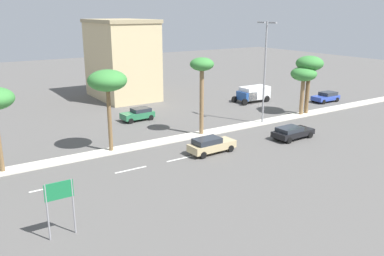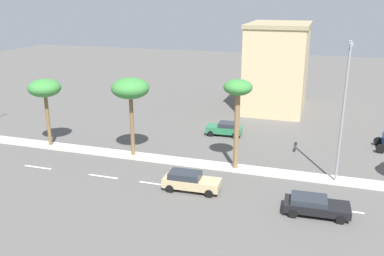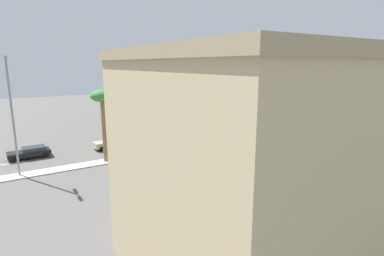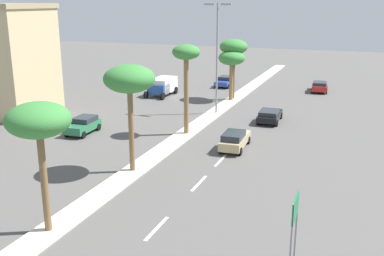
# 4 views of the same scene
# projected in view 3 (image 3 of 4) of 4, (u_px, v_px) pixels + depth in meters

# --- Properties ---
(ground_plane) EXTENTS (160.00, 160.00, 0.00)m
(ground_plane) POSITION_uv_depth(u_px,v_px,m) (107.00, 162.00, 34.48)
(ground_plane) COLOR #565451
(median_curb) EXTENTS (1.80, 79.36, 0.12)m
(median_curb) POSITION_uv_depth(u_px,v_px,m) (18.00, 176.00, 29.85)
(median_curb) COLOR beige
(median_curb) RESTS_ON ground
(lane_stripe_center) EXTENTS (0.20, 2.80, 0.01)m
(lane_stripe_center) POSITION_uv_depth(u_px,v_px,m) (252.00, 128.00, 52.76)
(lane_stripe_center) COLOR silver
(lane_stripe_center) RESTS_ON ground
(lane_stripe_left) EXTENTS (0.20, 2.80, 0.01)m
(lane_stripe_left) POSITION_uv_depth(u_px,v_px,m) (205.00, 135.00, 47.63)
(lane_stripe_left) COLOR silver
(lane_stripe_left) RESTS_ON ground
(lane_stripe_right) EXTENTS (0.20, 2.80, 0.01)m
(lane_stripe_right) POSITION_uv_depth(u_px,v_px,m) (167.00, 140.00, 44.15)
(lane_stripe_right) COLOR silver
(lane_stripe_right) RESTS_ON ground
(lane_stripe_far) EXTENTS (0.20, 2.80, 0.01)m
(lane_stripe_far) POSITION_uv_depth(u_px,v_px,m) (136.00, 145.00, 41.62)
(lane_stripe_far) COLOR silver
(lane_stripe_far) RESTS_ON ground
(lane_stripe_front) EXTENTS (0.20, 2.80, 0.01)m
(lane_stripe_front) POSITION_uv_depth(u_px,v_px,m) (11.00, 163.00, 33.91)
(lane_stripe_front) COLOR silver
(lane_stripe_front) RESTS_ON ground
(traffic_signal_gantry) EXTENTS (17.29, 0.53, 6.14)m
(traffic_signal_gantry) POSITION_uv_depth(u_px,v_px,m) (259.00, 101.00, 55.62)
(traffic_signal_gantry) COLOR #515459
(traffic_signal_gantry) RESTS_ON ground
(directional_road_sign) EXTENTS (0.10, 1.64, 3.43)m
(directional_road_sign) POSITION_uv_depth(u_px,v_px,m) (186.00, 112.00, 53.70)
(directional_road_sign) COLOR gray
(directional_road_sign) RESTS_ON ground
(commercial_building) EXTENTS (11.87, 7.83, 11.53)m
(commercial_building) POSITION_uv_depth(u_px,v_px,m) (225.00, 174.00, 14.33)
(commercial_building) COLOR #C6B284
(commercial_building) RESTS_ON ground
(palm_tree_rear) EXTENTS (3.24, 3.24, 6.89)m
(palm_tree_rear) POSITION_uv_depth(u_px,v_px,m) (240.00, 99.00, 43.34)
(palm_tree_rear) COLOR brown
(palm_tree_rear) RESTS_ON median_curb
(palm_tree_near) EXTENTS (3.52, 3.52, 7.54)m
(palm_tree_near) POSITION_uv_depth(u_px,v_px,m) (183.00, 99.00, 38.29)
(palm_tree_near) COLOR brown
(palm_tree_near) RESTS_ON median_curb
(palm_tree_inboard) EXTENTS (2.46, 2.46, 8.03)m
(palm_tree_inboard) POSITION_uv_depth(u_px,v_px,m) (102.00, 101.00, 33.05)
(palm_tree_inboard) COLOR olive
(palm_tree_inboard) RESTS_ON median_curb
(street_lamp_front) EXTENTS (2.90, 0.24, 11.47)m
(street_lamp_front) POSITION_uv_depth(u_px,v_px,m) (12.00, 109.00, 28.73)
(street_lamp_front) COLOR gray
(street_lamp_front) RESTS_ON median_curb
(sedan_green_mid) EXTENTS (2.12, 3.96, 1.48)m
(sedan_green_mid) POSITION_uv_depth(u_px,v_px,m) (167.00, 174.00, 28.47)
(sedan_green_mid) COLOR #287047
(sedan_green_mid) RESTS_ON ground
(sedan_tan_leading) EXTENTS (1.98, 4.60, 1.51)m
(sedan_tan_leading) POSITION_uv_depth(u_px,v_px,m) (113.00, 142.00, 40.01)
(sedan_tan_leading) COLOR tan
(sedan_tan_leading) RESTS_ON ground
(sedan_black_outboard) EXTENTS (2.23, 4.59, 1.28)m
(sedan_black_outboard) POSITION_uv_depth(u_px,v_px,m) (30.00, 152.00, 35.81)
(sedan_black_outboard) COLOR black
(sedan_black_outboard) RESTS_ON ground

